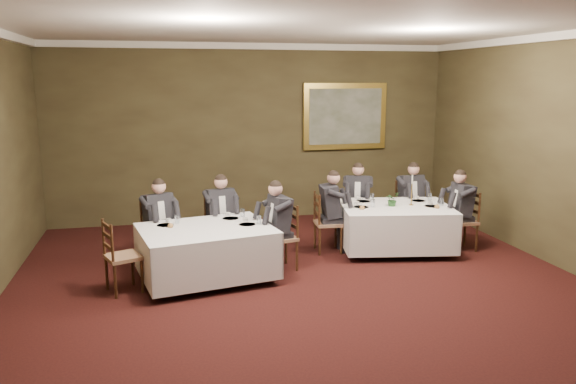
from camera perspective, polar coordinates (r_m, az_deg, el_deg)
name	(u,v)px	position (r m, az deg, el deg)	size (l,w,h in m)	color
ground	(324,315)	(6.99, 3.66, -12.41)	(10.00, 10.00, 0.00)	black
ceiling	(328,16)	(6.43, 4.07, 17.45)	(8.00, 10.00, 0.10)	silver
back_wall	(253,133)	(11.32, -3.61, 5.98)	(8.00, 0.10, 3.50)	#342C1A
crown_molding	(328,21)	(6.42, 4.06, 16.91)	(8.00, 10.00, 0.12)	white
table_main	(395,224)	(9.50, 10.84, -3.24)	(2.01, 1.66, 0.67)	black
table_second	(206,249)	(8.08, -8.29, -5.77)	(2.04, 1.69, 0.67)	black
chair_main_backleft	(357,221)	(10.32, 7.02, -2.89)	(0.56, 0.55, 1.00)	#856043
diner_main_backleft	(357,208)	(10.25, 7.05, -1.67)	(0.55, 0.59, 1.35)	black
chair_main_backright	(409,220)	(10.52, 12.17, -2.78)	(0.47, 0.45, 1.00)	#856043
diner_main_backright	(410,208)	(10.46, 12.25, -1.59)	(0.44, 0.51, 1.35)	black
chair_main_endleft	(327,235)	(9.34, 4.01, -4.36)	(0.45, 0.47, 1.00)	#856043
diner_main_endleft	(328,221)	(9.28, 4.10, -3.00)	(0.51, 0.44, 1.35)	black
chair_main_endright	(462,233)	(9.87, 17.23, -3.99)	(0.43, 0.45, 1.00)	#856043
diner_main_endright	(462,220)	(9.81, 17.25, -2.71)	(0.49, 0.42, 1.35)	black
chair_sec_backleft	(159,247)	(8.90, -12.96, -5.44)	(0.57, 0.56, 1.00)	#856043
diner_sec_backleft	(159,233)	(8.83, -12.99, -4.04)	(0.56, 0.60, 1.35)	black
chair_sec_backright	(221,239)	(9.12, -6.87, -4.81)	(0.51, 0.49, 1.00)	#856043
diner_sec_backright	(220,226)	(9.05, -6.88, -3.44)	(0.48, 0.54, 1.35)	black
chair_sec_endright	(281,251)	(8.49, -0.69, -5.97)	(0.50, 0.52, 1.00)	#856043
diner_sec_endright	(281,236)	(8.42, -0.77, -4.49)	(0.55, 0.49, 1.35)	black
chair_sec_endleft	(123,271)	(7.92, -16.40, -7.74)	(0.55, 0.56, 1.00)	#856043
centerpiece	(392,199)	(9.38, 10.55, -0.65)	(0.22, 0.19, 0.25)	#2D5926
candlestick	(412,194)	(9.50, 12.45, -0.17)	(0.08, 0.08, 0.52)	#BA8E39
place_setting_table_main	(365,199)	(9.72, 7.86, -0.71)	(0.33, 0.31, 0.14)	white
place_setting_table_second	(169,222)	(8.27, -12.00, -3.02)	(0.33, 0.31, 0.14)	white
painting	(345,116)	(11.71, 5.80, 7.65)	(1.77, 0.09, 1.35)	#E7C654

